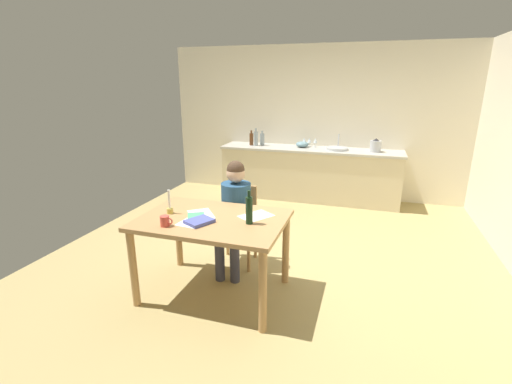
{
  "coord_description": "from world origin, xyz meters",
  "views": [
    {
      "loc": [
        0.97,
        -3.85,
        1.99
      ],
      "look_at": [
        -0.16,
        -0.32,
        0.85
      ],
      "focal_mm": 25.27,
      "sensor_mm": 36.0,
      "label": 1
    }
  ],
  "objects_px": {
    "candlestick": "(170,207)",
    "bottle_wine_red": "(262,139)",
    "dining_table": "(213,229)",
    "wine_bottle_on_table": "(249,210)",
    "chair_at_table": "(239,221)",
    "wine_glass_by_kettle": "(309,141)",
    "book_magazine": "(196,218)",
    "coffee_mug": "(165,221)",
    "wine_glass_near_sink": "(315,141)",
    "bottle_vinegar": "(256,138)",
    "person_seated": "(235,209)",
    "mixing_bowl": "(302,144)",
    "wine_glass_back_left": "(304,140)",
    "sink_unit": "(337,148)",
    "stovetop_kettle": "(376,146)",
    "bottle_oil": "(251,139)",
    "book_cookery": "(199,221)"
  },
  "relations": [
    {
      "from": "stovetop_kettle",
      "to": "mixing_bowl",
      "type": "bearing_deg",
      "value": 176.7
    },
    {
      "from": "bottle_vinegar",
      "to": "bottle_wine_red",
      "type": "xyz_separation_m",
      "value": [
        0.09,
        0.08,
        -0.02
      ]
    },
    {
      "from": "coffee_mug",
      "to": "stovetop_kettle",
      "type": "relative_size",
      "value": 0.53
    },
    {
      "from": "wine_bottle_on_table",
      "to": "stovetop_kettle",
      "type": "height_order",
      "value": "stovetop_kettle"
    },
    {
      "from": "bottle_oil",
      "to": "stovetop_kettle",
      "type": "relative_size",
      "value": 1.2
    },
    {
      "from": "chair_at_table",
      "to": "stovetop_kettle",
      "type": "xyz_separation_m",
      "value": [
        1.42,
        2.55,
        0.51
      ]
    },
    {
      "from": "bottle_oil",
      "to": "book_cookery",
      "type": "bearing_deg",
      "value": -79.28
    },
    {
      "from": "book_cookery",
      "to": "sink_unit",
      "type": "relative_size",
      "value": 0.63
    },
    {
      "from": "dining_table",
      "to": "mixing_bowl",
      "type": "xyz_separation_m",
      "value": [
        0.2,
        3.33,
        0.27
      ]
    },
    {
      "from": "chair_at_table",
      "to": "stovetop_kettle",
      "type": "distance_m",
      "value": 2.96
    },
    {
      "from": "sink_unit",
      "to": "book_cookery",
      "type": "bearing_deg",
      "value": -104.29
    },
    {
      "from": "person_seated",
      "to": "mixing_bowl",
      "type": "xyz_separation_m",
      "value": [
        0.2,
        2.77,
        0.27
      ]
    },
    {
      "from": "coffee_mug",
      "to": "book_cookery",
      "type": "distance_m",
      "value": 0.3
    },
    {
      "from": "sink_unit",
      "to": "wine_glass_back_left",
      "type": "height_order",
      "value": "sink_unit"
    },
    {
      "from": "book_cookery",
      "to": "wine_glass_by_kettle",
      "type": "distance_m",
      "value": 3.58
    },
    {
      "from": "coffee_mug",
      "to": "wine_glass_near_sink",
      "type": "height_order",
      "value": "wine_glass_near_sink"
    },
    {
      "from": "candlestick",
      "to": "bottle_wine_red",
      "type": "relative_size",
      "value": 0.91
    },
    {
      "from": "chair_at_table",
      "to": "coffee_mug",
      "type": "bearing_deg",
      "value": -106.51
    },
    {
      "from": "bottle_vinegar",
      "to": "wine_glass_near_sink",
      "type": "bearing_deg",
      "value": 9.48
    },
    {
      "from": "candlestick",
      "to": "wine_glass_back_left",
      "type": "bearing_deg",
      "value": 79.09
    },
    {
      "from": "wine_glass_near_sink",
      "to": "candlestick",
      "type": "bearing_deg",
      "value": -104.0
    },
    {
      "from": "bottle_vinegar",
      "to": "dining_table",
      "type": "bearing_deg",
      "value": -79.32
    },
    {
      "from": "candlestick",
      "to": "wine_glass_by_kettle",
      "type": "xyz_separation_m",
      "value": [
        0.75,
        3.41,
        0.16
      ]
    },
    {
      "from": "coffee_mug",
      "to": "book_magazine",
      "type": "xyz_separation_m",
      "value": [
        0.18,
        0.23,
        -0.04
      ]
    },
    {
      "from": "wine_bottle_on_table",
      "to": "wine_glass_near_sink",
      "type": "distance_m",
      "value": 3.43
    },
    {
      "from": "coffee_mug",
      "to": "mixing_bowl",
      "type": "height_order",
      "value": "mixing_bowl"
    },
    {
      "from": "wine_glass_back_left",
      "to": "dining_table",
      "type": "bearing_deg",
      "value": -93.75
    },
    {
      "from": "coffee_mug",
      "to": "wine_glass_back_left",
      "type": "distance_m",
      "value": 3.75
    },
    {
      "from": "book_magazine",
      "to": "wine_bottle_on_table",
      "type": "relative_size",
      "value": 0.82
    },
    {
      "from": "bottle_oil",
      "to": "bottle_vinegar",
      "type": "height_order",
      "value": "bottle_vinegar"
    },
    {
      "from": "wine_glass_back_left",
      "to": "chair_at_table",
      "type": "bearing_deg",
      "value": -94.9
    },
    {
      "from": "coffee_mug",
      "to": "stovetop_kettle",
      "type": "xyz_separation_m",
      "value": [
        1.72,
        3.56,
        0.17
      ]
    },
    {
      "from": "chair_at_table",
      "to": "wine_glass_by_kettle",
      "type": "xyz_separation_m",
      "value": [
        0.32,
        2.7,
        0.52
      ]
    },
    {
      "from": "dining_table",
      "to": "wine_bottle_on_table",
      "type": "distance_m",
      "value": 0.44
    },
    {
      "from": "person_seated",
      "to": "wine_bottle_on_table",
      "type": "xyz_separation_m",
      "value": [
        0.36,
        -0.58,
        0.24
      ]
    },
    {
      "from": "book_cookery",
      "to": "wine_glass_near_sink",
      "type": "relative_size",
      "value": 1.47
    },
    {
      "from": "bottle_wine_red",
      "to": "book_cookery",
      "type": "bearing_deg",
      "value": -82.46
    },
    {
      "from": "bottle_wine_red",
      "to": "wine_glass_near_sink",
      "type": "relative_size",
      "value": 1.66
    },
    {
      "from": "sink_unit",
      "to": "wine_glass_near_sink",
      "type": "height_order",
      "value": "sink_unit"
    },
    {
      "from": "candlestick",
      "to": "wine_glass_near_sink",
      "type": "distance_m",
      "value": 3.52
    },
    {
      "from": "sink_unit",
      "to": "stovetop_kettle",
      "type": "xyz_separation_m",
      "value": [
        0.6,
        -0.0,
        0.08
      ]
    },
    {
      "from": "chair_at_table",
      "to": "book_magazine",
      "type": "relative_size",
      "value": 3.46
    },
    {
      "from": "wine_glass_by_kettle",
      "to": "wine_glass_back_left",
      "type": "distance_m",
      "value": 0.09
    },
    {
      "from": "book_magazine",
      "to": "coffee_mug",
      "type": "bearing_deg",
      "value": -156.06
    },
    {
      "from": "dining_table",
      "to": "book_magazine",
      "type": "height_order",
      "value": "book_magazine"
    },
    {
      "from": "wine_bottle_on_table",
      "to": "mixing_bowl",
      "type": "xyz_separation_m",
      "value": [
        -0.16,
        3.35,
        0.03
      ]
    },
    {
      "from": "dining_table",
      "to": "bottle_oil",
      "type": "distance_m",
      "value": 3.35
    },
    {
      "from": "candlestick",
      "to": "stovetop_kettle",
      "type": "xyz_separation_m",
      "value": [
        1.85,
        3.26,
        0.15
      ]
    },
    {
      "from": "person_seated",
      "to": "wine_glass_near_sink",
      "type": "distance_m",
      "value": 2.89
    },
    {
      "from": "wine_glass_by_kettle",
      "to": "bottle_oil",
      "type": "bearing_deg",
      "value": -171.61
    }
  ]
}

